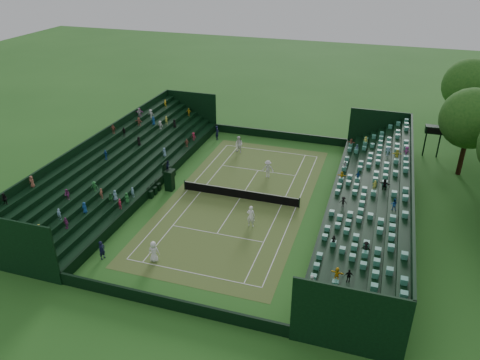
# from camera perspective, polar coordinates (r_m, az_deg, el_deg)

# --- Properties ---
(ground) EXTENTS (160.00, 160.00, 0.00)m
(ground) POSITION_cam_1_polar(r_m,az_deg,el_deg) (45.13, 0.00, -2.26)
(ground) COLOR #27611E
(ground) RESTS_ON ground
(court_surface) EXTENTS (12.97, 26.77, 0.01)m
(court_surface) POSITION_cam_1_polar(r_m,az_deg,el_deg) (45.13, 0.00, -2.25)
(court_surface) COLOR #347627
(court_surface) RESTS_ON ground
(perimeter_wall_north) EXTENTS (17.17, 0.20, 1.00)m
(perimeter_wall_north) POSITION_cam_1_polar(r_m,az_deg,el_deg) (58.77, 4.77, 5.48)
(perimeter_wall_north) COLOR black
(perimeter_wall_north) RESTS_ON ground
(perimeter_wall_south) EXTENTS (17.17, 0.20, 1.00)m
(perimeter_wall_south) POSITION_cam_1_polar(r_m,az_deg,el_deg) (32.87, -8.80, -14.59)
(perimeter_wall_south) COLOR black
(perimeter_wall_south) RESTS_ON ground
(perimeter_wall_east) EXTENTS (0.20, 31.77, 1.00)m
(perimeter_wall_east) POSITION_cam_1_polar(r_m,az_deg,el_deg) (43.39, 10.75, -3.34)
(perimeter_wall_east) COLOR black
(perimeter_wall_east) RESTS_ON ground
(perimeter_wall_west) EXTENTS (0.20, 31.77, 1.00)m
(perimeter_wall_west) POSITION_cam_1_polar(r_m,az_deg,el_deg) (47.86, -9.72, -0.17)
(perimeter_wall_west) COLOR black
(perimeter_wall_west) RESTS_ON ground
(north_grandstand) EXTENTS (6.60, 32.00, 4.90)m
(north_grandstand) POSITION_cam_1_polar(r_m,az_deg,el_deg) (42.73, 16.41, -2.93)
(north_grandstand) COLOR black
(north_grandstand) RESTS_ON ground
(south_grandstand) EXTENTS (6.60, 32.00, 4.90)m
(south_grandstand) POSITION_cam_1_polar(r_m,az_deg,el_deg) (49.35, -14.14, 1.60)
(south_grandstand) COLOR black
(south_grandstand) RESTS_ON ground
(tennis_net) EXTENTS (11.67, 0.10, 1.06)m
(tennis_net) POSITION_cam_1_polar(r_m,az_deg,el_deg) (44.87, 0.00, -1.67)
(tennis_net) COLOR black
(tennis_net) RESTS_ON ground
(scoreboard_tower) EXTENTS (2.00, 1.00, 3.70)m
(scoreboard_tower) POSITION_cam_1_polar(r_m,az_deg,el_deg) (56.98, 22.61, 5.55)
(scoreboard_tower) COLOR black
(scoreboard_tower) RESTS_ON ground
(umpire_chair) EXTENTS (1.02, 1.02, 3.20)m
(umpire_chair) POSITION_cam_1_polar(r_m,az_deg,el_deg) (46.57, -8.64, 0.31)
(umpire_chair) COLOR black
(umpire_chair) RESTS_ON ground
(courtside_chairs) EXTENTS (0.50, 5.47, 1.07)m
(courtside_chairs) POSITION_cam_1_polar(r_m,az_deg,el_deg) (47.81, -9.50, -0.31)
(courtside_chairs) COLOR black
(courtside_chairs) RESTS_ON ground
(player_near_west) EXTENTS (0.96, 0.73, 1.77)m
(player_near_west) POSITION_cam_1_polar(r_m,az_deg,el_deg) (36.96, -10.46, -8.58)
(player_near_west) COLOR white
(player_near_west) RESTS_ON ground
(player_near_east) EXTENTS (0.75, 0.50, 2.03)m
(player_near_east) POSITION_cam_1_polar(r_m,az_deg,el_deg) (40.42, 1.33, -4.43)
(player_near_east) COLOR white
(player_near_east) RESTS_ON ground
(player_far_west) EXTENTS (1.17, 1.05, 1.99)m
(player_far_west) POSITION_cam_1_polar(r_m,az_deg,el_deg) (54.51, -0.13, 4.35)
(player_far_west) COLOR white
(player_far_west) RESTS_ON ground
(player_far_east) EXTENTS (1.32, 0.88, 1.89)m
(player_far_east) POSITION_cam_1_polar(r_m,az_deg,el_deg) (48.82, 3.42, 1.37)
(player_far_east) COLOR silver
(player_far_east) RESTS_ON ground
(line_judge_north) EXTENTS (0.52, 0.71, 1.80)m
(line_judge_north) POSITION_cam_1_polar(r_m,az_deg,el_deg) (58.25, -2.80, 5.77)
(line_judge_north) COLOR black
(line_judge_north) RESTS_ON ground
(line_judge_south) EXTENTS (0.50, 0.64, 1.57)m
(line_judge_south) POSITION_cam_1_polar(r_m,az_deg,el_deg) (38.24, -16.48, -8.19)
(line_judge_south) COLOR black
(line_judge_south) RESTS_ON ground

